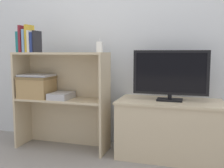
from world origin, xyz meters
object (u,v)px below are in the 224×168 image
Objects in this scene: book_navy at (35,43)px; baby_monitor at (100,47)px; book_ivory at (32,42)px; book_maroon at (24,39)px; book_teal at (21,42)px; book_charcoal at (37,42)px; book_mustard at (30,39)px; magazine_stack at (62,96)px; storage_basket_left at (37,86)px; laptop at (37,75)px; book_skyblue at (27,41)px; tv at (170,74)px; tv_stand at (169,129)px.

baby_monitor is (0.64, 0.04, -0.04)m from book_navy.
baby_monitor is at bearing 3.80° from book_ivory.
baby_monitor is at bearing 3.33° from book_maroon.
book_ivory reaches higher than book_teal.
book_charcoal is (0.05, 0.00, -0.00)m from book_ivory.
book_navy is at bearing 0.00° from book_mustard.
book_teal is 0.77× the size of magazine_stack.
book_charcoal is (0.15, 0.00, -0.03)m from book_maroon.
book_navy is (0.12, 0.00, -0.03)m from book_maroon.
storage_basket_left is (-0.04, 0.03, -0.43)m from book_charcoal.
book_charcoal reaches higher than book_teal.
book_navy reaches higher than baby_monitor.
laptop is (-0.01, 0.03, -0.32)m from book_navy.
book_teal is at bearing -168.54° from laptop.
book_skyblue is at bearing -159.10° from storage_basket_left.
baby_monitor is (0.79, 0.04, -0.05)m from book_teal.
laptop is (-0.00, 0.00, 0.10)m from storage_basket_left.
baby_monitor is at bearing -173.31° from tv.
baby_monitor reaches higher than magazine_stack.
tv is 1.30m from book_navy.
tv_stand is 1.35m from laptop.
tv_stand is at bearing 4.92° from book_maroon.
magazine_stack is at bearing 4.63° from book_teal.
book_ivory reaches higher than book_navy.
tv_stand is at bearing 4.80° from book_teal.
book_skyblue is 0.11m from book_charcoal.
book_skyblue is at bearing -174.46° from magazine_stack.
book_ivory is 0.03m from book_navy.
laptop is at bearing -176.03° from tv.
book_mustard is (0.10, 0.00, 0.03)m from book_teal.
tv_stand is at bearing 5.38° from book_navy.
tv_stand is at bearing 5.04° from book_skyblue.
book_maroon is 0.37m from laptop.
baby_monitor is at bearing 4.12° from book_charcoal.
tv is 3.18× the size of book_ivory.
storage_basket_left is at bearing 20.90° from book_skyblue.
tv_stand is 1.46m from book_charcoal.
book_ivory is 0.66× the size of laptop.
book_navy is at bearing -69.43° from laptop.
book_skyblue is 1.06× the size of book_ivory.
baby_monitor reaches higher than laptop.
book_maroon is 0.82× the size of storage_basket_left.
magazine_stack is at bearing 5.06° from book_maroon.
book_maroon is 0.47m from storage_basket_left.
tv_stand is at bearing 5.50° from book_charcoal.
tv_stand is 4.48× the size of book_ivory.
tv is 1.28m from storage_basket_left.
book_ivory is 0.66m from baby_monitor.
book_teal reaches higher than magazine_stack.
book_ivory is at bearing -174.79° from tv.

